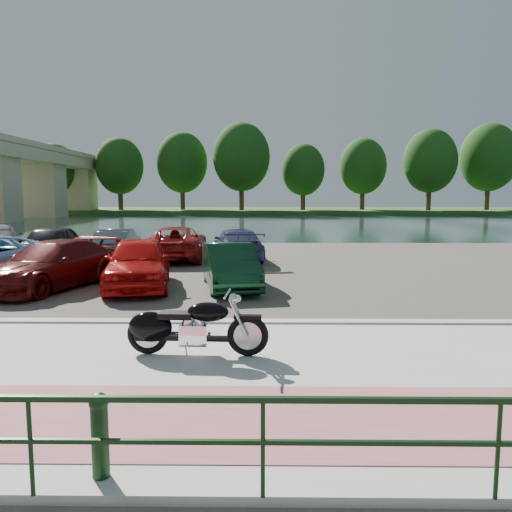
# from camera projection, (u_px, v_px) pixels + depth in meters

# --- Properties ---
(ground) EXTENTS (200.00, 200.00, 0.00)m
(ground) POSITION_uv_depth(u_px,v_px,m) (262.00, 358.00, 8.30)
(ground) COLOR #595447
(ground) RESTS_ON ground
(promenade) EXTENTS (60.00, 6.00, 0.10)m
(promenade) POSITION_uv_depth(u_px,v_px,m) (263.00, 377.00, 7.30)
(promenade) COLOR #AFADA4
(promenade) RESTS_ON ground
(pink_path) EXTENTS (60.00, 2.00, 0.01)m
(pink_path) POSITION_uv_depth(u_px,v_px,m) (263.00, 419.00, 5.80)
(pink_path) COLOR #93535A
(pink_path) RESTS_ON promenade
(kerb) EXTENTS (60.00, 0.30, 0.14)m
(kerb) POSITION_uv_depth(u_px,v_px,m) (262.00, 324.00, 10.27)
(kerb) COLOR #AFADA4
(kerb) RESTS_ON ground
(parking_lot) EXTENTS (60.00, 18.00, 0.04)m
(parking_lot) POSITION_uv_depth(u_px,v_px,m) (262.00, 265.00, 19.21)
(parking_lot) COLOR #3F3933
(parking_lot) RESTS_ON ground
(river) EXTENTS (120.00, 40.00, 0.00)m
(river) POSITION_uv_depth(u_px,v_px,m) (262.00, 224.00, 48.00)
(river) COLOR #182B29
(river) RESTS_ON ground
(far_bank) EXTENTS (120.00, 24.00, 0.60)m
(far_bank) POSITION_uv_depth(u_px,v_px,m) (262.00, 211.00, 79.73)
(far_bank) COLOR #25491A
(far_bank) RESTS_ON ground
(railing) EXTENTS (24.04, 0.05, 0.90)m
(railing) POSITION_uv_depth(u_px,v_px,m) (263.00, 421.00, 4.23)
(railing) COLOR black
(railing) RESTS_ON promenade
(bollards) EXTENTS (10.68, 0.18, 0.81)m
(bollards) POSITION_uv_depth(u_px,v_px,m) (82.00, 431.00, 4.58)
(bollards) COLOR black
(bollards) RESTS_ON promenade
(far_trees) EXTENTS (70.25, 10.68, 12.52)m
(far_trees) POSITION_uv_depth(u_px,v_px,m) (292.00, 162.00, 72.65)
(far_trees) COLOR #3D2A16
(far_trees) RESTS_ON far_bank
(motorcycle) EXTENTS (2.33, 0.75, 1.05)m
(motorcycle) POSITION_uv_depth(u_px,v_px,m) (184.00, 327.00, 8.13)
(motorcycle) COLOR black
(motorcycle) RESTS_ON promenade
(car_3) EXTENTS (3.19, 5.06, 1.37)m
(car_3) POSITION_uv_depth(u_px,v_px,m) (52.00, 265.00, 14.28)
(car_3) COLOR #510C0B
(car_3) RESTS_ON parking_lot
(car_4) EXTENTS (2.45, 4.56, 1.47)m
(car_4) POSITION_uv_depth(u_px,v_px,m) (138.00, 263.00, 14.35)
(car_4) COLOR #B90E0C
(car_4) RESTS_ON parking_lot
(car_5) EXTENTS (2.06, 4.07, 1.28)m
(car_5) POSITION_uv_depth(u_px,v_px,m) (230.00, 266.00, 14.34)
(car_5) COLOR #0E341C
(car_5) RESTS_ON parking_lot
(car_8) EXTENTS (2.01, 4.48, 1.49)m
(car_8) POSITION_uv_depth(u_px,v_px,m) (57.00, 243.00, 20.29)
(car_8) COLOR black
(car_8) RESTS_ON parking_lot
(car_9) EXTENTS (1.61, 3.96, 1.28)m
(car_9) POSITION_uv_depth(u_px,v_px,m) (118.00, 243.00, 21.11)
(car_9) COLOR slate
(car_9) RESTS_ON parking_lot
(car_10) EXTENTS (2.59, 5.11, 1.38)m
(car_10) POSITION_uv_depth(u_px,v_px,m) (176.00, 243.00, 20.74)
(car_10) COLOR maroon
(car_10) RESTS_ON parking_lot
(car_11) EXTENTS (2.53, 4.72, 1.30)m
(car_11) POSITION_uv_depth(u_px,v_px,m) (237.00, 244.00, 20.55)
(car_11) COLOR navy
(car_11) RESTS_ON parking_lot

